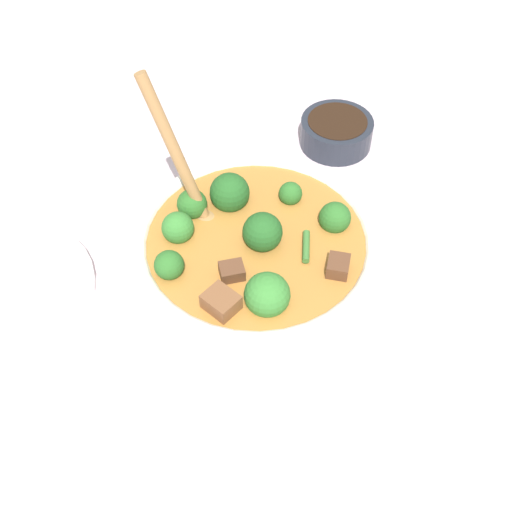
# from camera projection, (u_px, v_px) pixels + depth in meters

# --- Properties ---
(ground_plane) EXTENTS (4.00, 4.00, 0.00)m
(ground_plane) POSITION_uv_depth(u_px,v_px,m) (256.00, 288.00, 0.70)
(ground_plane) COLOR silver
(stew_bowl) EXTENTS (0.25, 0.25, 0.23)m
(stew_bowl) POSITION_uv_depth(u_px,v_px,m) (255.00, 258.00, 0.66)
(stew_bowl) COLOR white
(stew_bowl) RESTS_ON ground_plane
(condiment_bowl) EXTENTS (0.09, 0.09, 0.04)m
(condiment_bowl) POSITION_uv_depth(u_px,v_px,m) (336.00, 131.00, 0.84)
(condiment_bowl) COLOR #232833
(condiment_bowl) RESTS_ON ground_plane
(empty_plate) EXTENTS (0.19, 0.19, 0.02)m
(empty_plate) POSITION_uv_depth(u_px,v_px,m) (4.00, 290.00, 0.69)
(empty_plate) COLOR white
(empty_plate) RESTS_ON ground_plane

